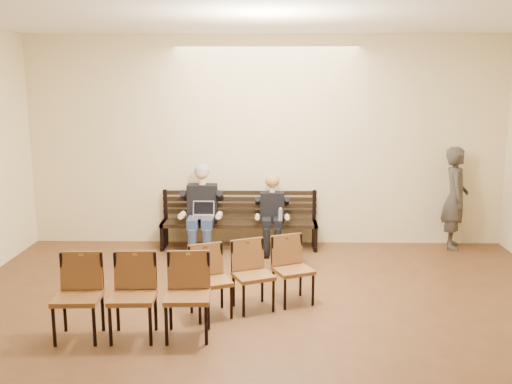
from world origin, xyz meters
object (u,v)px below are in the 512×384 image
(chair_row_back, at_px, (133,298))
(seated_man, at_px, (202,207))
(laptop, at_px, (203,219))
(seated_woman, at_px, (272,217))
(passerby, at_px, (456,190))
(water_bottle, at_px, (280,221))
(bench, at_px, (239,235))
(bag, at_px, (289,256))
(chair_row_front, at_px, (253,276))

(chair_row_back, bearing_deg, seated_man, 80.82)
(laptop, bearing_deg, chair_row_back, -94.81)
(seated_woman, bearing_deg, laptop, -168.76)
(seated_man, relative_size, passerby, 0.74)
(water_bottle, distance_m, passerby, 2.97)
(bench, xyz_separation_m, seated_woman, (0.55, -0.12, 0.33))
(seated_woman, distance_m, passerby, 3.07)
(bag, height_order, passerby, passerby)
(seated_man, height_order, chair_row_back, seated_man)
(bench, height_order, laptop, laptop)
(bench, bearing_deg, chair_row_front, -83.38)
(bench, bearing_deg, seated_man, -168.74)
(bench, height_order, seated_man, seated_man)
(bench, xyz_separation_m, passerby, (3.58, 0.10, 0.75))
(bag, xyz_separation_m, chair_row_back, (-1.78, -2.52, 0.32))
(seated_man, height_order, chair_row_front, seated_man)
(laptop, distance_m, water_bottle, 1.24)
(seated_man, distance_m, laptop, 0.27)
(water_bottle, relative_size, bag, 0.56)
(seated_man, distance_m, chair_row_back, 3.34)
(water_bottle, bearing_deg, seated_man, 168.12)
(seated_woman, relative_size, water_bottle, 5.22)
(water_bottle, distance_m, chair_row_front, 2.25)
(seated_man, xyz_separation_m, laptop, (0.04, -0.22, -0.14))
(seated_man, xyz_separation_m, chair_row_back, (-0.37, -3.31, -0.26))
(seated_woman, height_order, chair_row_front, seated_woman)
(laptop, distance_m, passerby, 4.19)
(water_bottle, bearing_deg, passerby, 9.58)
(seated_man, xyz_separation_m, chair_row_front, (0.90, -2.48, -0.29))
(chair_row_front, bearing_deg, chair_row_back, -170.59)
(laptop, xyz_separation_m, chair_row_back, (-0.41, -3.08, -0.11))
(water_bottle, xyz_separation_m, bag, (0.12, -0.52, -0.42))
(water_bottle, distance_m, bag, 0.68)
(bench, bearing_deg, laptop, -148.85)
(passerby, bearing_deg, chair_row_back, 140.28)
(bench, relative_size, water_bottle, 12.15)
(chair_row_back, bearing_deg, chair_row_front, 30.15)
(bench, distance_m, bag, 1.22)
(seated_woman, xyz_separation_m, water_bottle, (0.13, -0.27, -0.00))
(water_bottle, bearing_deg, bag, -76.66)
(water_bottle, bearing_deg, seated_woman, 115.53)
(seated_man, relative_size, chair_row_back, 0.87)
(laptop, bearing_deg, passerby, 8.86)
(chair_row_front, bearing_deg, laptop, 87.51)
(water_bottle, relative_size, chair_row_front, 0.14)
(laptop, distance_m, chair_row_back, 3.11)
(water_bottle, relative_size, chair_row_back, 0.13)
(water_bottle, xyz_separation_m, chair_row_back, (-1.65, -3.04, -0.10))
(seated_man, bearing_deg, seated_woman, 0.00)
(laptop, xyz_separation_m, chair_row_front, (0.87, -2.26, -0.15))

